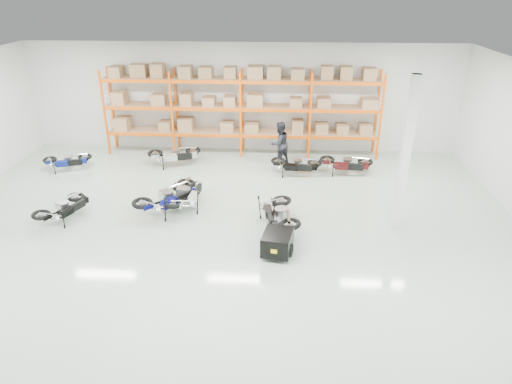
# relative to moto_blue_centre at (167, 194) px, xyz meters

# --- Properties ---
(room) EXTENTS (18.00, 18.00, 18.00)m
(room) POSITION_rel_moto_blue_centre_xyz_m (1.89, -0.96, 1.66)
(room) COLOR #A4B7A6
(room) RESTS_ON ground
(pallet_rack) EXTENTS (11.28, 0.98, 3.62)m
(pallet_rack) POSITION_rel_moto_blue_centre_xyz_m (1.89, 5.49, 1.67)
(pallet_rack) COLOR #F65B0C
(pallet_rack) RESTS_ON ground
(structural_column) EXTENTS (0.25, 0.25, 4.50)m
(structural_column) POSITION_rel_moto_blue_centre_xyz_m (7.09, -0.46, 1.66)
(structural_column) COLOR white
(structural_column) RESTS_ON ground
(moto_blue_centre) EXTENTS (1.93, 2.11, 1.25)m
(moto_blue_centre) POSITION_rel_moto_blue_centre_xyz_m (0.00, 0.00, 0.00)
(moto_blue_centre) COLOR #080B55
(moto_blue_centre) RESTS_ON ground
(moto_silver_left) EXTENTS (1.07, 1.92, 1.19)m
(moto_silver_left) POSITION_rel_moto_blue_centre_xyz_m (0.53, 0.35, -0.03)
(moto_silver_left) COLOR #B7BABF
(moto_silver_left) RESTS_ON ground
(moto_black_far_left) EXTENTS (1.37, 1.82, 1.06)m
(moto_black_far_left) POSITION_rel_moto_blue_centre_xyz_m (-3.06, -0.74, -0.09)
(moto_black_far_left) COLOR black
(moto_black_far_left) RESTS_ON ground
(moto_touring_right) EXTENTS (1.20, 1.95, 1.18)m
(moto_touring_right) POSITION_rel_moto_blue_centre_xyz_m (3.53, -0.80, -0.03)
(moto_touring_right) COLOR black
(moto_touring_right) RESTS_ON ground
(trailer) EXTENTS (0.90, 1.62, 0.66)m
(trailer) POSITION_rel_moto_blue_centre_xyz_m (3.53, -2.40, -0.20)
(trailer) COLOR black
(trailer) RESTS_ON ground
(moto_back_a) EXTENTS (1.72, 1.23, 1.01)m
(moto_back_a) POSITION_rel_moto_blue_centre_xyz_m (-4.74, 3.23, -0.11)
(moto_back_a) COLOR navy
(moto_back_a) RESTS_ON ground
(moto_back_b) EXTENTS (2.00, 1.40, 1.17)m
(moto_back_b) POSITION_rel_moto_blue_centre_xyz_m (-0.67, 4.00, -0.03)
(moto_back_b) COLOR #A9AEB3
(moto_back_b) RESTS_ON ground
(moto_back_c) EXTENTS (1.74, 0.97, 1.09)m
(moto_back_c) POSITION_rel_moto_blue_centre_xyz_m (4.14, 3.29, -0.08)
(moto_back_c) COLOR black
(moto_back_c) RESTS_ON ground
(moto_back_d) EXTENTS (1.81, 1.04, 1.12)m
(moto_back_d) POSITION_rel_moto_blue_centre_xyz_m (6.04, 3.48, -0.06)
(moto_back_d) COLOR #410D10
(moto_back_d) RESTS_ON ground
(person_back) EXTENTS (1.08, 1.05, 1.75)m
(person_back) POSITION_rel_moto_blue_centre_xyz_m (3.49, 4.29, 0.29)
(person_back) COLOR black
(person_back) RESTS_ON ground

